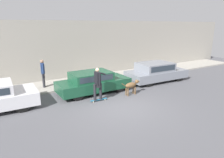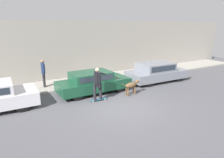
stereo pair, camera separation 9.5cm
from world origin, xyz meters
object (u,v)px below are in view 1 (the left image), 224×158
at_px(parked_car_2, 156,72).
at_px(fire_hydrant, 175,69).
at_px(parked_car_1, 93,82).
at_px(skateboarder, 98,82).
at_px(dog, 132,85).
at_px(pedestrian_with_bag, 43,72).

xyz_separation_m(parked_car_2, fire_hydrant, (2.72, 0.79, -0.27)).
height_order(parked_car_1, skateboarder, skateboarder).
relative_size(parked_car_2, skateboarder, 1.50).
distance_m(parked_car_2, dog, 3.39).
height_order(parked_car_2, pedestrian_with_bag, pedestrian_with_bag).
xyz_separation_m(parked_car_2, skateboarder, (-5.09, -1.37, 0.36)).
height_order(parked_car_1, parked_car_2, parked_car_2).
relative_size(skateboarder, pedestrian_with_bag, 1.70).
height_order(pedestrian_with_bag, fire_hydrant, pedestrian_with_bag).
distance_m(parked_car_1, pedestrian_with_bag, 3.10).
bearing_deg(parked_car_2, parked_car_1, -178.15).
bearing_deg(skateboarder, fire_hydrant, 16.90).
bearing_deg(dog, pedestrian_with_bag, 134.67).
distance_m(skateboarder, pedestrian_with_bag, 3.93).
bearing_deg(parked_car_1, parked_car_2, -0.86).
height_order(parked_car_2, dog, parked_car_2).
xyz_separation_m(skateboarder, fire_hydrant, (7.81, 2.16, -0.62)).
xyz_separation_m(skateboarder, pedestrian_with_bag, (-1.89, 3.45, 0.05)).
height_order(dog, pedestrian_with_bag, pedestrian_with_bag).
bearing_deg(parked_car_1, dog, -41.76).
xyz_separation_m(parked_car_1, parked_car_2, (4.72, 0.00, 0.03)).
bearing_deg(parked_car_1, fire_hydrant, 5.18).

